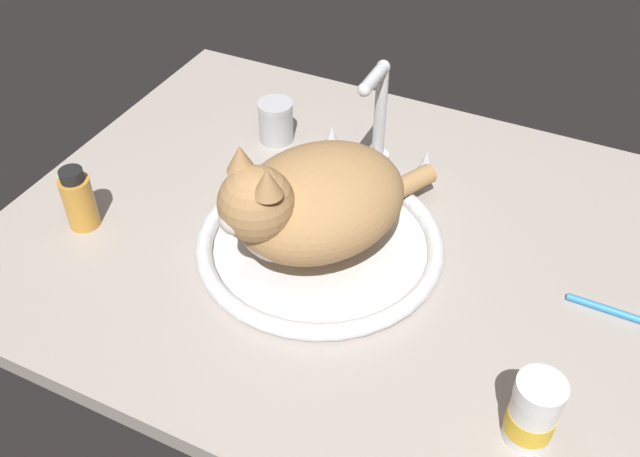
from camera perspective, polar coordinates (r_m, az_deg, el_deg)
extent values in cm
cube|color=#ADA399|center=(107.16, 3.22, -1.27)|extent=(107.40, 81.26, 3.00)
torus|color=white|center=(103.24, 0.00, -1.14)|extent=(36.79, 36.79, 2.50)
cylinder|color=white|center=(103.89, 0.00, -1.52)|extent=(33.05, 33.05, 0.60)
cylinder|color=silver|center=(119.09, 4.67, 5.56)|extent=(4.00, 4.00, 2.76)
cylinder|color=silver|center=(113.73, 4.94, 9.42)|extent=(2.00, 2.00, 16.27)
sphere|color=silver|center=(109.59, 5.19, 13.00)|extent=(2.20, 2.20, 2.20)
cylinder|color=silver|center=(106.53, 4.43, 12.14)|extent=(2.00, 7.46, 2.00)
sphere|color=silver|center=(103.52, 3.63, 11.23)|extent=(2.10, 2.10, 2.10)
cylinder|color=silver|center=(122.01, 0.96, 6.37)|extent=(3.20, 3.20, 1.60)
cone|color=silver|center=(120.30, 0.97, 7.53)|extent=(2.88, 2.88, 4.39)
cylinder|color=silver|center=(117.41, 8.50, 4.23)|extent=(3.20, 3.20, 1.60)
cone|color=silver|center=(115.62, 8.64, 5.40)|extent=(2.88, 2.88, 4.39)
ellipsoid|color=tan|center=(97.96, 0.00, 2.28)|extent=(30.16, 32.35, 13.47)
sphere|color=tan|center=(90.64, -5.22, 2.02)|extent=(10.25, 10.25, 10.25)
cone|color=tan|center=(85.13, -4.32, 3.80)|extent=(3.89, 3.89, 3.84)
cone|color=tan|center=(89.38, -6.51, 5.73)|extent=(3.89, 3.89, 3.84)
ellipsoid|color=silver|center=(89.90, -7.23, 0.56)|extent=(5.24, 4.72, 3.28)
ellipsoid|color=silver|center=(94.59, -4.37, -0.13)|extent=(13.37, 11.63, 7.41)
cylinder|color=tan|center=(109.08, 6.51, 3.29)|extent=(8.77, 12.85, 3.20)
cylinder|color=gold|center=(111.52, -19.04, 2.02)|extent=(4.70, 4.70, 8.52)
cylinder|color=black|center=(108.48, -19.63, 4.10)|extent=(3.53, 3.53, 1.80)
cylinder|color=white|center=(84.25, 16.87, -14.51)|extent=(5.36, 5.36, 7.79)
cylinder|color=gold|center=(84.75, 16.79, -14.74)|extent=(5.52, 5.52, 3.12)
cylinder|color=white|center=(80.29, 17.58, -12.51)|extent=(5.63, 5.63, 2.18)
cylinder|color=#B2B5BA|center=(124.73, -3.61, 8.53)|extent=(6.08, 6.08, 6.47)
cylinder|color=silver|center=(122.72, -3.69, 9.98)|extent=(6.20, 6.20, 1.00)
cylinder|color=#338CD1|center=(102.85, 23.25, -6.37)|extent=(13.98, 1.21, 1.00)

